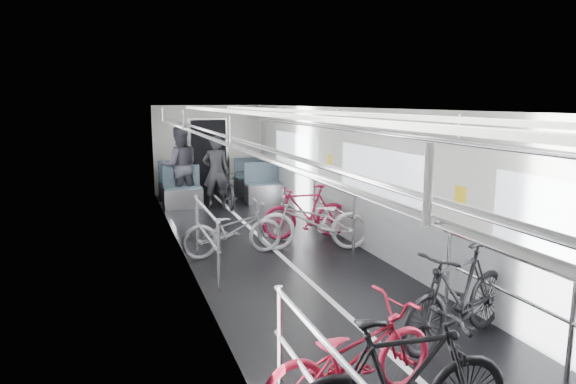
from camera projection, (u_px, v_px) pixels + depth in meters
name	position (u px, v px, depth m)	size (l,w,h in m)	color
car_shell	(260.00, 178.00, 9.37)	(3.02, 14.01, 2.41)	black
bike_left_near	(352.00, 357.00, 4.20)	(0.59, 1.70, 0.89)	#A9142D
bike_left_mid	(403.00, 384.00, 3.67)	(0.49, 1.73, 1.04)	black
bike_left_far	(233.00, 229.00, 8.40)	(0.59, 1.69, 0.89)	#A5A5A9
bike_right_near	(458.00, 295.00, 5.33)	(0.50, 1.76, 1.06)	black
bike_right_mid	(313.00, 221.00, 8.71)	(0.67, 1.91, 1.00)	silver
bike_right_far	(306.00, 212.00, 9.44)	(0.47, 1.66, 1.00)	maroon
bike_aisle	(228.00, 187.00, 12.31)	(0.62, 1.77, 0.93)	black
person_standing	(216.00, 172.00, 12.15)	(0.62, 0.41, 1.71)	black
person_seated	(180.00, 166.00, 12.36)	(0.94, 0.73, 1.93)	#2F2F37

